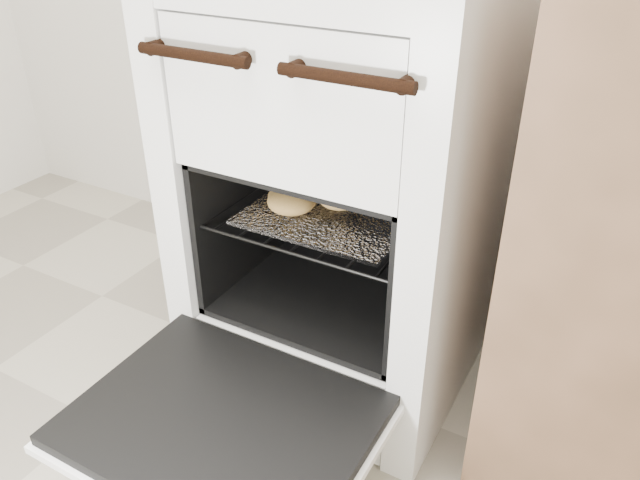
{
  "coord_description": "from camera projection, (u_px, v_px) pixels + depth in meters",
  "views": [
    {
      "loc": [
        0.58,
        0.07,
        1.03
      ],
      "look_at": [
        0.05,
        1.03,
        0.39
      ],
      "focal_mm": 35.0,
      "sensor_mm": 36.0,
      "label": 1
    }
  ],
  "objects": [
    {
      "name": "stove",
      "position": [
        352.0,
        192.0,
        1.35
      ],
      "size": [
        0.59,
        0.65,
        0.9
      ],
      "color": "silver",
      "rests_on": "ground"
    },
    {
      "name": "oven_door",
      "position": [
        223.0,
        423.0,
        1.1
      ],
      "size": [
        0.53,
        0.41,
        0.04
      ],
      "color": "black",
      "rests_on": "stove"
    },
    {
      "name": "oven_rack",
      "position": [
        338.0,
        211.0,
        1.31
      ],
      "size": [
        0.43,
        0.41,
        0.01
      ],
      "color": "black",
      "rests_on": "stove"
    },
    {
      "name": "foil_sheet",
      "position": [
        334.0,
        212.0,
        1.29
      ],
      "size": [
        0.33,
        0.29,
        0.01
      ],
      "primitive_type": "cube",
      "color": "white",
      "rests_on": "oven_rack"
    },
    {
      "name": "baked_rolls",
      "position": [
        313.0,
        193.0,
        1.31
      ],
      "size": [
        0.22,
        0.27,
        0.05
      ],
      "color": "#B38747",
      "rests_on": "foil_sheet"
    }
  ]
}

